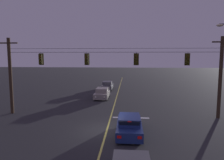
{
  "coord_description": "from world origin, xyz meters",
  "views": [
    {
      "loc": [
        1.63,
        -15.39,
        5.71
      ],
      "look_at": [
        0.0,
        5.02,
        3.35
      ],
      "focal_mm": 33.09,
      "sensor_mm": 36.0,
      "label": 1
    }
  ],
  "objects_px": {
    "traffic_light_leftmost": "(41,59)",
    "car_waiting_near_lane": "(129,126)",
    "traffic_light_right_inner": "(188,59)",
    "traffic_light_centre": "(136,59)",
    "car_oncoming_lead": "(102,93)",
    "traffic_light_left_inner": "(87,59)",
    "car_oncoming_trailing": "(107,86)"
  },
  "relations": [
    {
      "from": "traffic_light_leftmost",
      "to": "car_oncoming_lead",
      "type": "distance_m",
      "value": 10.75
    },
    {
      "from": "traffic_light_right_inner",
      "to": "car_oncoming_lead",
      "type": "height_order",
      "value": "traffic_light_right_inner"
    },
    {
      "from": "traffic_light_leftmost",
      "to": "traffic_light_centre",
      "type": "bearing_deg",
      "value": 0.0
    },
    {
      "from": "traffic_light_leftmost",
      "to": "car_waiting_near_lane",
      "type": "bearing_deg",
      "value": -28.57
    },
    {
      "from": "traffic_light_leftmost",
      "to": "car_oncoming_lead",
      "type": "xyz_separation_m",
      "value": [
        4.9,
        8.29,
        -4.79
      ]
    },
    {
      "from": "car_waiting_near_lane",
      "to": "traffic_light_leftmost",
      "type": "bearing_deg",
      "value": 151.43
    },
    {
      "from": "traffic_light_centre",
      "to": "traffic_light_right_inner",
      "type": "xyz_separation_m",
      "value": [
        4.67,
        0.0,
        0.0
      ]
    },
    {
      "from": "traffic_light_left_inner",
      "to": "traffic_light_leftmost",
      "type": "bearing_deg",
      "value": 180.0
    },
    {
      "from": "traffic_light_leftmost",
      "to": "car_oncoming_trailing",
      "type": "height_order",
      "value": "traffic_light_leftmost"
    },
    {
      "from": "traffic_light_left_inner",
      "to": "car_oncoming_trailing",
      "type": "distance_m",
      "value": 16.42
    },
    {
      "from": "traffic_light_right_inner",
      "to": "car_oncoming_trailing",
      "type": "relative_size",
      "value": 0.28
    },
    {
      "from": "traffic_light_right_inner",
      "to": "traffic_light_centre",
      "type": "bearing_deg",
      "value": 180.0
    },
    {
      "from": "car_waiting_near_lane",
      "to": "car_oncoming_trailing",
      "type": "distance_m",
      "value": 20.71
    },
    {
      "from": "traffic_light_right_inner",
      "to": "traffic_light_leftmost",
      "type": "bearing_deg",
      "value": 180.0
    },
    {
      "from": "car_oncoming_lead",
      "to": "traffic_light_centre",
      "type": "bearing_deg",
      "value": -62.59
    },
    {
      "from": "traffic_light_centre",
      "to": "car_oncoming_lead",
      "type": "height_order",
      "value": "traffic_light_centre"
    },
    {
      "from": "car_oncoming_lead",
      "to": "traffic_light_right_inner",
      "type": "bearing_deg",
      "value": -42.73
    },
    {
      "from": "car_waiting_near_lane",
      "to": "car_oncoming_lead",
      "type": "height_order",
      "value": "same"
    },
    {
      "from": "traffic_light_right_inner",
      "to": "car_oncoming_trailing",
      "type": "xyz_separation_m",
      "value": [
        -9.02,
        15.7,
        -4.79
      ]
    },
    {
      "from": "traffic_light_left_inner",
      "to": "traffic_light_centre",
      "type": "distance_m",
      "value": 4.69
    },
    {
      "from": "traffic_light_right_inner",
      "to": "car_waiting_near_lane",
      "type": "bearing_deg",
      "value": -138.59
    },
    {
      "from": "traffic_light_leftmost",
      "to": "car_waiting_near_lane",
      "type": "height_order",
      "value": "traffic_light_leftmost"
    },
    {
      "from": "traffic_light_left_inner",
      "to": "traffic_light_right_inner",
      "type": "relative_size",
      "value": 1.0
    },
    {
      "from": "traffic_light_leftmost",
      "to": "traffic_light_centre",
      "type": "height_order",
      "value": "same"
    },
    {
      "from": "traffic_light_left_inner",
      "to": "traffic_light_right_inner",
      "type": "bearing_deg",
      "value": 0.0
    },
    {
      "from": "car_oncoming_trailing",
      "to": "car_waiting_near_lane",
      "type": "bearing_deg",
      "value": -79.64
    },
    {
      "from": "traffic_light_left_inner",
      "to": "traffic_light_centre",
      "type": "relative_size",
      "value": 1.0
    },
    {
      "from": "car_waiting_near_lane",
      "to": "car_oncoming_lead",
      "type": "bearing_deg",
      "value": 105.85
    },
    {
      "from": "traffic_light_right_inner",
      "to": "car_oncoming_trailing",
      "type": "height_order",
      "value": "traffic_light_right_inner"
    },
    {
      "from": "traffic_light_centre",
      "to": "car_oncoming_trailing",
      "type": "distance_m",
      "value": 16.98
    },
    {
      "from": "traffic_light_leftmost",
      "to": "traffic_light_left_inner",
      "type": "bearing_deg",
      "value": 0.0
    },
    {
      "from": "car_oncoming_lead",
      "to": "car_oncoming_trailing",
      "type": "xyz_separation_m",
      "value": [
        -0.05,
        7.42,
        0.0
      ]
    }
  ]
}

